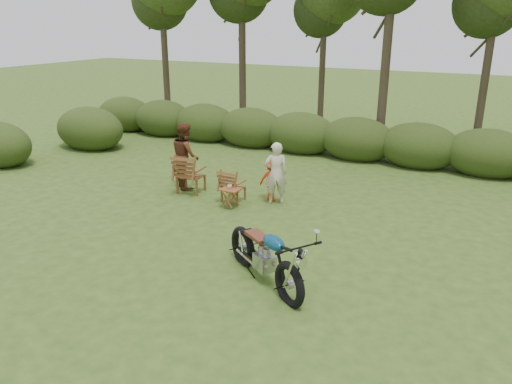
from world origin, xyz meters
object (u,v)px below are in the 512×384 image
at_px(lawn_chair_right, 233,201).
at_px(lawn_chair_left, 191,192).
at_px(cup, 230,186).
at_px(child, 272,200).
at_px(adult_a, 275,203).
at_px(side_table, 231,198).
at_px(motorcycle, 264,281).
at_px(adult_b, 187,187).

height_order(lawn_chair_right, lawn_chair_left, lawn_chair_left).
relative_size(cup, child, 0.10).
xyz_separation_m(lawn_chair_right, lawn_chair_left, (-1.36, 0.08, 0.00)).
bearing_deg(adult_a, side_table, 12.55).
bearing_deg(lawn_chair_left, cup, 154.45).
bearing_deg(lawn_chair_right, motorcycle, 127.71).
height_order(motorcycle, adult_a, adult_a).
height_order(adult_a, adult_b, adult_b).
bearing_deg(child, lawn_chair_left, 11.05).
bearing_deg(adult_b, adult_a, -137.55).
relative_size(lawn_chair_left, child, 0.99).
distance_m(lawn_chair_right, child, 0.99).
relative_size(adult_a, adult_b, 0.88).
bearing_deg(child, lawn_chair_right, 31.59).
distance_m(side_table, adult_b, 2.12).
bearing_deg(cup, adult_a, 41.76).
relative_size(side_table, cup, 4.39).
xyz_separation_m(lawn_chair_left, adult_a, (2.38, 0.28, 0.00)).
relative_size(lawn_chair_left, side_table, 2.16).
xyz_separation_m(lawn_chair_right, side_table, (0.19, -0.47, 0.25)).
xyz_separation_m(lawn_chair_left, side_table, (1.55, -0.54, 0.25)).
bearing_deg(adult_a, cup, 9.73).
height_order(side_table, adult_b, adult_b).
bearing_deg(lawn_chair_left, adult_b, -47.54).
relative_size(lawn_chair_left, adult_a, 0.68).
xyz_separation_m(motorcycle, lawn_chair_left, (-3.91, 3.43, 0.00)).
bearing_deg(side_table, child, 56.89).
bearing_deg(adult_a, lawn_chair_left, -25.22).
bearing_deg(side_table, adult_b, 155.87).
bearing_deg(lawn_chair_left, adult_a, 179.79).
bearing_deg(lawn_chair_left, side_table, 153.71).
bearing_deg(child, adult_a, 138.08).
xyz_separation_m(cup, adult_a, (0.88, 0.79, -0.54)).
distance_m(lawn_chair_left, adult_b, 0.49).
distance_m(adult_a, child, 0.25).
xyz_separation_m(adult_a, child, (-0.19, 0.17, 0.00)).
bearing_deg(side_table, motorcycle, -50.65).
distance_m(lawn_chair_right, lawn_chair_left, 1.36).
bearing_deg(motorcycle, lawn_chair_right, 160.94).
bearing_deg(child, motorcycle, 113.33).
distance_m(motorcycle, lawn_chair_right, 4.22).
distance_m(cup, adult_b, 2.12).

